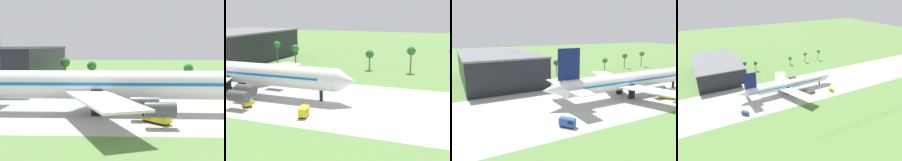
# 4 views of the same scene
# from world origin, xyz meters

# --- Properties ---
(ground_plane) EXTENTS (600.00, 600.00, 0.00)m
(ground_plane) POSITION_xyz_m (0.00, 0.00, 0.00)
(ground_plane) COLOR #5B8442
(taxiway_strip) EXTENTS (320.00, 44.00, 0.02)m
(taxiway_strip) POSITION_xyz_m (0.00, 0.00, 0.01)
(taxiway_strip) COLOR #B2B2AD
(taxiway_strip) RESTS_ON ground_plane
(jet_airliner) EXTENTS (77.00, 57.05, 20.72)m
(jet_airliner) POSITION_xyz_m (-29.09, -1.13, 6.36)
(jet_airliner) COLOR white
(jet_airliner) RESTS_ON ground_plane
(baggage_tug) EXTENTS (2.85, 4.25, 2.48)m
(baggage_tug) POSITION_xyz_m (0.56, -15.05, 1.34)
(baggage_tug) COLOR black
(baggage_tug) RESTS_ON ground_plane
(fuel_truck) EXTENTS (5.88, 6.05, 2.00)m
(fuel_truck) POSITION_xyz_m (-18.75, -11.32, 1.10)
(fuel_truck) COLOR black
(fuel_truck) RESTS_ON ground_plane
(catering_van) EXTENTS (4.44, 4.78, 2.63)m
(catering_van) POSITION_xyz_m (-66.33, -16.38, 1.41)
(catering_van) COLOR black
(catering_van) RESTS_ON ground_plane
(perimeter_fence) EXTENTS (80.10, 0.10, 2.10)m
(perimeter_fence) POSITION_xyz_m (0.00, -55.00, 1.45)
(perimeter_fence) COLOR slate
(perimeter_fence) RESTS_ON ground_plane
(no_stopping_sign) EXTENTS (0.44, 0.08, 1.68)m
(no_stopping_sign) POSITION_xyz_m (12.31, -55.31, 1.05)
(no_stopping_sign) COLOR gray
(no_stopping_sign) RESTS_ON ground_plane
(terminal_building) EXTENTS (36.72, 61.20, 15.08)m
(terminal_building) POSITION_xyz_m (-71.70, 53.11, 7.56)
(terminal_building) COLOR black
(terminal_building) RESTS_ON ground_plane
(palm_tree_row) EXTENTS (84.24, 3.60, 11.50)m
(palm_tree_row) POSITION_xyz_m (-7.43, 50.96, 8.22)
(palm_tree_row) COLOR brown
(palm_tree_row) RESTS_ON ground_plane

